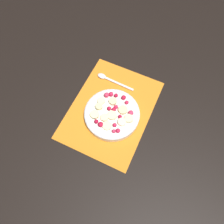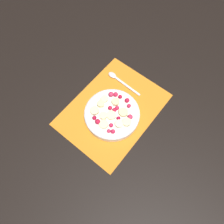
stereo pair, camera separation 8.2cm
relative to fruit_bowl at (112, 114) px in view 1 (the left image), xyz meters
name	(u,v)px [view 1 (the left image)]	position (x,y,z in m)	size (l,w,h in m)	color
ground_plane	(111,110)	(-0.03, -0.02, -0.02)	(3.00, 3.00, 0.00)	black
placemat	(111,109)	(-0.03, -0.02, -0.02)	(0.41, 0.31, 0.01)	orange
fruit_bowl	(112,114)	(0.00, 0.00, 0.00)	(0.21, 0.21, 0.05)	silver
spoon	(109,79)	(-0.15, -0.08, -0.02)	(0.03, 0.17, 0.01)	silver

